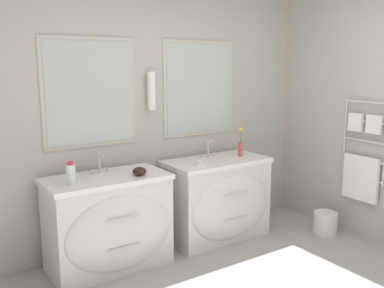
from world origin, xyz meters
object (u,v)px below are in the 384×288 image
at_px(vanity_right, 218,198).
at_px(waste_bin, 325,222).
at_px(vanity_left, 110,222).
at_px(toiletry_bottle, 71,174).
at_px(flower_vase, 240,145).
at_px(amenity_bowl, 139,171).

height_order(vanity_right, waste_bin, vanity_right).
xyz_separation_m(vanity_left, waste_bin, (2.15, -0.54, -0.29)).
bearing_deg(vanity_right, toiletry_bottle, -177.89).
bearing_deg(vanity_left, waste_bin, -14.02).
distance_m(vanity_right, flower_vase, 0.58).
bearing_deg(amenity_bowl, vanity_left, 159.06).
distance_m(amenity_bowl, waste_bin, 2.09).
distance_m(flower_vase, waste_bin, 1.20).
xyz_separation_m(flower_vase, waste_bin, (0.70, -0.55, -0.80)).
height_order(vanity_left, toiletry_bottle, toiletry_bottle).
xyz_separation_m(vanity_left, amenity_bowl, (0.25, -0.09, 0.43)).
bearing_deg(vanity_right, flower_vase, 3.25).
xyz_separation_m(vanity_left, toiletry_bottle, (-0.33, -0.05, 0.48)).
height_order(vanity_left, flower_vase, flower_vase).
xyz_separation_m(vanity_right, flower_vase, (0.29, 0.02, 0.51)).
relative_size(toiletry_bottle, amenity_bowl, 1.56).
bearing_deg(vanity_right, vanity_left, 180.00).
bearing_deg(toiletry_bottle, amenity_bowl, -3.97).
bearing_deg(waste_bin, toiletry_bottle, 168.98).
height_order(amenity_bowl, flower_vase, flower_vase).
bearing_deg(flower_vase, vanity_left, -179.35).
distance_m(amenity_bowl, flower_vase, 1.21).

